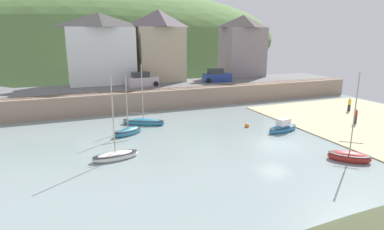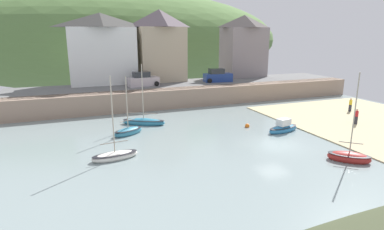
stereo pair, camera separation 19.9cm
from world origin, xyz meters
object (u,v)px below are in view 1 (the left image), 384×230
object	(u,v)px
rowboat_small_beached	(283,128)
sailboat_far_left	(349,156)
waterfront_building_left	(101,48)
mooring_buoy	(247,126)
fishing_boat_green	(143,122)
waterfront_building_right	(243,46)
waterfront_building_centre	(159,45)
sailboat_blue_trim	(115,156)
parked_car_by_wall	(217,76)
person_on_slipway	(349,104)
sailboat_tall_mast	(128,131)
parked_car_near_slipway	(142,80)
person_near_water	(356,116)

from	to	relation	value
rowboat_small_beached	sailboat_far_left	size ratio (longest dim) A/B	0.55
waterfront_building_left	mooring_buoy	world-z (taller)	waterfront_building_left
fishing_boat_green	mooring_buoy	world-z (taller)	fishing_boat_green
waterfront_building_right	waterfront_building_centre	bearing A→B (deg)	180.00
sailboat_blue_trim	parked_car_by_wall	world-z (taller)	sailboat_blue_trim
waterfront_building_left	sailboat_blue_trim	xyz separation A→B (m)	(-1.88, -23.57, -7.03)
sailboat_blue_trim	person_on_slipway	distance (m)	29.19
sailboat_tall_mast	sailboat_blue_trim	world-z (taller)	sailboat_blue_trim
waterfront_building_centre	rowboat_small_beached	xyz separation A→B (m)	(5.95, -22.36, -7.30)
waterfront_building_right	mooring_buoy	world-z (taller)	waterfront_building_right
rowboat_small_beached	sailboat_tall_mast	distance (m)	14.90
waterfront_building_right	rowboat_small_beached	xyz separation A→B (m)	(-8.28, -22.36, -7.04)
waterfront_building_left	sailboat_blue_trim	distance (m)	24.67
sailboat_far_left	sailboat_blue_trim	bearing A→B (deg)	-159.84
parked_car_near_slipway	mooring_buoy	world-z (taller)	parked_car_near_slipway
waterfront_building_right	person_on_slipway	size ratio (longest dim) A/B	6.07
waterfront_building_left	sailboat_blue_trim	world-z (taller)	waterfront_building_left
waterfront_building_right	person_near_water	distance (m)	24.02
parked_car_near_slipway	person_on_slipway	bearing A→B (deg)	-39.24
sailboat_far_left	rowboat_small_beached	bearing A→B (deg)	132.47
sailboat_far_left	fishing_boat_green	world-z (taller)	sailboat_far_left
person_near_water	sailboat_tall_mast	bearing A→B (deg)	166.78
waterfront_building_left	mooring_buoy	bearing A→B (deg)	-59.00
sailboat_blue_trim	mooring_buoy	world-z (taller)	sailboat_blue_trim
sailboat_blue_trim	parked_car_by_wall	size ratio (longest dim) A/B	1.52
fishing_boat_green	parked_car_by_wall	size ratio (longest dim) A/B	1.52
sailboat_tall_mast	mooring_buoy	xyz separation A→B (m)	(11.73, -1.97, -0.16)
sailboat_blue_trim	parked_car_near_slipway	size ratio (longest dim) A/B	1.51
sailboat_far_left	person_on_slipway	distance (m)	17.19
waterfront_building_right	person_near_water	size ratio (longest dim) A/B	6.07
waterfront_building_centre	sailboat_tall_mast	xyz separation A→B (m)	(-8.24, -17.82, -7.36)
sailboat_far_left	parked_car_by_wall	world-z (taller)	sailboat_far_left
sailboat_tall_mast	parked_car_by_wall	world-z (taller)	sailboat_tall_mast
parked_car_near_slipway	person_near_water	world-z (taller)	parked_car_near_slipway
sailboat_far_left	fishing_boat_green	size ratio (longest dim) A/B	1.06
person_on_slipway	mooring_buoy	size ratio (longest dim) A/B	3.49
waterfront_building_centre	mooring_buoy	xyz separation A→B (m)	(3.49, -19.79, -7.51)
rowboat_small_beached	sailboat_blue_trim	size ratio (longest dim) A/B	0.59
sailboat_tall_mast	parked_car_near_slipway	xyz separation A→B (m)	(4.51, 13.32, 2.91)
rowboat_small_beached	parked_car_by_wall	world-z (taller)	parked_car_by_wall
sailboat_far_left	parked_car_near_slipway	bearing A→B (deg)	153.28
person_near_water	waterfront_building_right	bearing A→B (deg)	90.52
parked_car_by_wall	mooring_buoy	xyz separation A→B (m)	(-3.92, -15.29, -3.06)
waterfront_building_centre	person_near_water	world-z (taller)	waterfront_building_centre
fishing_boat_green	person_on_slipway	distance (m)	24.89
sailboat_far_left	parked_car_near_slipway	xyz separation A→B (m)	(-9.64, 25.82, 2.88)
sailboat_tall_mast	sailboat_blue_trim	bearing A→B (deg)	-136.52
sailboat_far_left	person_on_slipway	bearing A→B (deg)	85.69
waterfront_building_right	fishing_boat_green	world-z (taller)	waterfront_building_right
sailboat_far_left	fishing_boat_green	distance (m)	19.49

